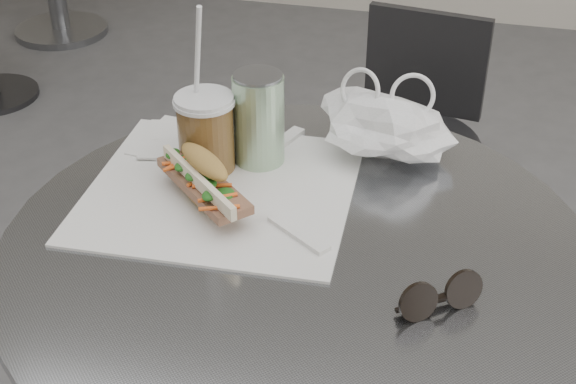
% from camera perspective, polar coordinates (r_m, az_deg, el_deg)
% --- Properties ---
extents(chair_far, '(0.37, 0.39, 0.69)m').
position_cam_1_polar(chair_far, '(1.96, 8.06, 0.76)').
color(chair_far, '#2B2C2E').
rests_on(chair_far, ground).
extents(sandwich_paper, '(0.38, 0.36, 0.00)m').
position_cam_1_polar(sandwich_paper, '(1.12, -4.79, 0.18)').
color(sandwich_paper, white).
rests_on(sandwich_paper, cafe_table).
extents(banh_mi, '(0.21, 0.21, 0.07)m').
position_cam_1_polar(banh_mi, '(1.08, -5.99, 0.84)').
color(banh_mi, '#A8823F').
rests_on(banh_mi, sandwich_paper).
extents(iced_coffee, '(0.09, 0.09, 0.25)m').
position_cam_1_polar(iced_coffee, '(1.14, -5.87, 4.24)').
color(iced_coffee, olive).
rests_on(iced_coffee, cafe_table).
extents(sunglasses, '(0.10, 0.08, 0.05)m').
position_cam_1_polar(sunglasses, '(0.93, 10.74, -7.36)').
color(sunglasses, black).
rests_on(sunglasses, cafe_table).
extents(plastic_bag, '(0.20, 0.16, 0.09)m').
position_cam_1_polar(plastic_bag, '(1.19, 6.71, 4.50)').
color(plastic_bag, white).
rests_on(plastic_bag, cafe_table).
extents(napkin_stack, '(0.14, 0.14, 0.01)m').
position_cam_1_polar(napkin_stack, '(1.24, -7.48, 3.58)').
color(napkin_stack, white).
rests_on(napkin_stack, cafe_table).
extents(drink_can, '(0.07, 0.07, 0.14)m').
position_cam_1_polar(drink_can, '(1.15, -2.10, 5.16)').
color(drink_can, '#5F9959').
rests_on(drink_can, cafe_table).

